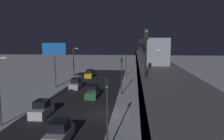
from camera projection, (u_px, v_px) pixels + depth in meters
name	position (u px, v px, depth m)	size (l,w,h in m)	color
ground_plane	(101.00, 114.00, 28.53)	(240.00, 240.00, 0.00)	silver
avenue_asphalt	(70.00, 113.00, 28.94)	(11.00, 86.61, 0.01)	#28282D
elevated_railway	(157.00, 73.00, 27.16)	(5.00, 86.61, 6.26)	slate
subway_train	(146.00, 46.00, 53.82)	(2.94, 55.47, 3.40)	#999EA8
rail_signal	(146.00, 45.00, 17.92)	(0.36, 0.41, 4.00)	black
sedan_yellow	(90.00, 74.00, 57.65)	(1.91, 4.78, 1.97)	gold
sedan_silver	(59.00, 133.00, 20.73)	(1.80, 4.07, 1.97)	#B2B2B7
sedan_silver_2	(76.00, 84.00, 44.17)	(1.80, 4.21, 1.97)	#B2B2B7
sedan_white	(42.00, 109.00, 27.89)	(1.80, 4.11, 1.97)	silver
sedan_green	(93.00, 92.00, 37.21)	(1.80, 4.65, 1.97)	#2D6038
traffic_light_near	(107.00, 104.00, 18.11)	(0.32, 0.44, 6.40)	#2D2D2D
traffic_light_mid	(122.00, 71.00, 38.12)	(0.32, 0.44, 6.40)	#2D2D2D
traffic_light_far	(126.00, 61.00, 58.14)	(0.32, 0.44, 6.40)	#2D2D2D
commercial_billboard	(54.00, 53.00, 44.43)	(4.80, 0.36, 8.90)	#4C4C51
street_lamp_near	(0.00, 83.00, 23.99)	(1.35, 0.44, 7.65)	#38383D
street_lamp_far	(74.00, 60.00, 53.59)	(1.35, 0.44, 7.65)	#38383D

